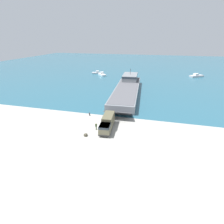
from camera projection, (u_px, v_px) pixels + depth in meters
ground_plane at (98, 126)px, 41.83m from camera, size 240.00×240.00×0.00m
water_surface at (140, 66)px, 127.50m from camera, size 240.00×180.00×0.01m
landing_craft at (127, 88)px, 66.27m from camera, size 10.68×41.89×7.32m
military_truck at (107, 123)px, 39.89m from camera, size 3.03×8.35×2.95m
soldier_on_ramp at (96, 126)px, 39.54m from camera, size 0.46×0.27×1.74m
moored_boat_a at (97, 73)px, 101.34m from camera, size 6.00×4.46×1.58m
moored_boat_b at (196, 76)px, 92.75m from camera, size 7.79×6.46×1.83m
moored_boat_c at (102, 74)px, 96.16m from camera, size 5.64×6.04×1.91m
mooring_bollard at (89, 114)px, 47.05m from camera, size 0.35×0.35×0.90m
cargo_crate at (86, 135)px, 37.36m from camera, size 0.74×0.80×0.53m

